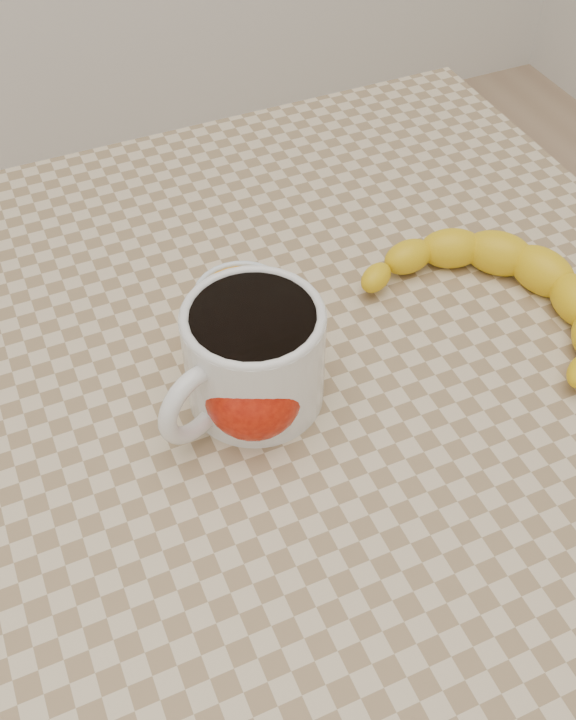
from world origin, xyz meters
name	(u,v)px	position (x,y,z in m)	size (l,w,h in m)	color
ground	(288,696)	(0.00, 0.00, 0.00)	(3.00, 3.00, 0.00)	tan
table	(288,437)	(0.00, 0.00, 0.66)	(0.80, 0.80, 0.75)	#C8B28D
coffee_mug	(251,354)	(-0.03, -0.01, 0.80)	(0.17, 0.15, 0.09)	white
orange_juice_glass	(243,329)	(-0.03, 0.03, 0.79)	(0.07, 0.07, 0.09)	orange
apple	(253,392)	(-0.04, -0.03, 0.79)	(0.10, 0.10, 0.07)	#8B0C04
banana	(501,295)	(0.20, -0.01, 0.77)	(0.27, 0.31, 0.04)	yellow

